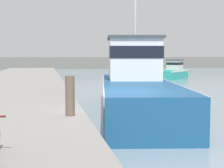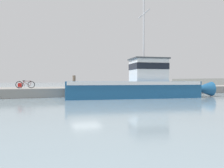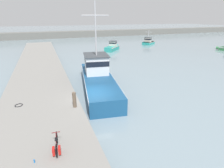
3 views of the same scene
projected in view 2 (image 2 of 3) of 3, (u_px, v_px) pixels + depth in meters
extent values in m
plane|color=gray|center=(86.00, 98.00, 19.32)|extent=(320.00, 320.00, 0.00)
cube|color=gray|center=(76.00, 91.00, 23.42)|extent=(6.22, 80.00, 0.81)
cube|color=navy|center=(133.00, 90.00, 19.36)|extent=(4.85, 12.07, 1.45)
cone|color=navy|center=(202.00, 89.00, 20.86)|extent=(1.71, 2.31, 1.38)
cube|color=silver|center=(133.00, 83.00, 19.35)|extent=(4.87, 11.85, 0.29)
cube|color=silver|center=(148.00, 71.00, 19.65)|extent=(2.82, 3.24, 1.96)
cube|color=black|center=(148.00, 67.00, 19.65)|extent=(2.87, 3.31, 0.55)
cube|color=#3D4247|center=(148.00, 59.00, 19.63)|extent=(3.04, 3.50, 0.12)
cylinder|color=#B2B2B7|center=(144.00, 29.00, 19.50)|extent=(0.14, 0.14, 5.28)
cylinder|color=#B2B2B7|center=(144.00, 14.00, 19.48)|extent=(2.65, 0.53, 0.10)
torus|color=black|center=(19.00, 85.00, 20.56)|extent=(0.12, 0.66, 0.66)
torus|color=black|center=(31.00, 85.00, 20.86)|extent=(0.12, 0.66, 0.66)
cylinder|color=maroon|center=(21.00, 85.00, 20.61)|extent=(0.07, 0.36, 0.18)
cylinder|color=maroon|center=(24.00, 84.00, 20.67)|extent=(0.05, 0.14, 0.50)
cylinder|color=maroon|center=(22.00, 83.00, 20.62)|extent=(0.08, 0.48, 0.38)
cylinder|color=maroon|center=(27.00, 84.00, 20.75)|extent=(0.10, 0.68, 0.51)
cylinder|color=maroon|center=(27.00, 81.00, 20.76)|extent=(0.09, 0.55, 0.05)
cylinder|color=maroon|center=(31.00, 83.00, 20.85)|extent=(0.05, 0.10, 0.34)
cylinder|color=maroon|center=(31.00, 81.00, 20.84)|extent=(0.44, 0.08, 0.04)
cube|color=black|center=(24.00, 81.00, 20.68)|extent=(0.12, 0.25, 0.05)
cube|color=red|center=(20.00, 85.00, 20.71)|extent=(0.15, 0.33, 0.36)
cube|color=red|center=(20.00, 85.00, 20.44)|extent=(0.15, 0.33, 0.36)
cylinder|color=brown|center=(74.00, 82.00, 20.73)|extent=(0.28, 0.28, 1.21)
torus|color=black|center=(82.00, 87.00, 25.23)|extent=(0.58, 0.58, 0.05)
cylinder|color=blue|center=(19.00, 87.00, 21.53)|extent=(0.06, 0.06, 0.18)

